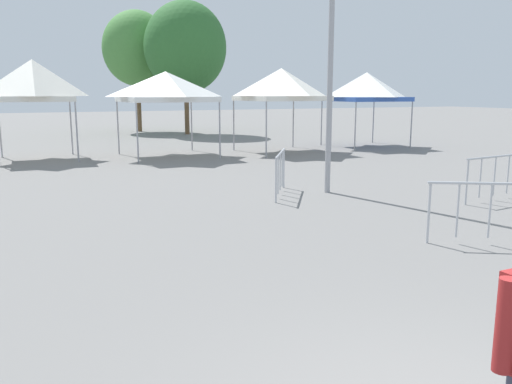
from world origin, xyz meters
TOP-DOWN VIEW (x-y plane):
  - canopy_tent_left_of_center at (-1.85, 19.35)m, footprint 2.88×2.88m
  - canopy_tent_behind_right at (2.92, 18.28)m, footprint 3.45×3.45m
  - canopy_tent_behind_center at (7.77, 17.75)m, footprint 3.31×3.31m
  - canopy_tent_center at (12.42, 18.10)m, footprint 3.29×3.29m
  - tree_behind_tents_right at (7.10, 28.80)m, footprint 4.90×4.90m
  - tree_behind_tents_center at (4.99, 32.36)m, footprint 4.31×4.31m
  - crowd_barrier_near_person at (4.40, 3.79)m, footprint 1.84×1.11m
  - crowd_barrier_mid_lot at (3.26, 9.20)m, footprint 1.19×1.78m
  - crowd_barrier_by_lift at (7.54, 6.42)m, footprint 2.09×0.28m

SIDE VIEW (x-z plane):
  - crowd_barrier_near_person at x=4.40m, z-range 0.22..1.29m
  - crowd_barrier_mid_lot at x=3.26m, z-range 0.22..1.29m
  - crowd_barrier_by_lift at x=7.54m, z-range 0.22..1.29m
  - canopy_tent_behind_right at x=2.92m, z-range 1.08..4.42m
  - canopy_tent_center at x=12.42m, z-range 1.06..4.51m
  - canopy_tent_behind_center at x=7.77m, z-range 1.09..4.63m
  - canopy_tent_left_of_center at x=-1.85m, z-range 1.10..4.84m
  - tree_behind_tents_right at x=7.10m, z-range 1.23..9.10m
  - tree_behind_tents_center at x=4.99m, z-range 1.45..9.11m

